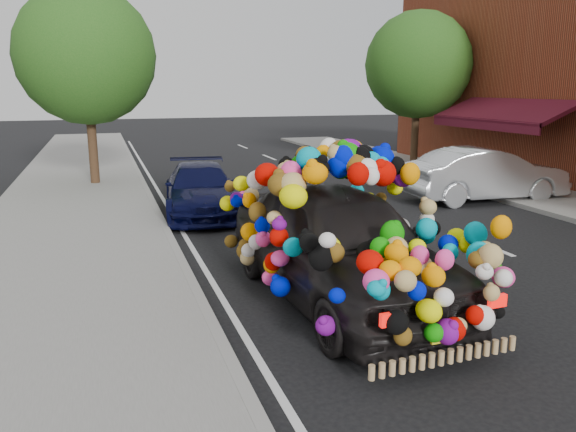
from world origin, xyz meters
name	(u,v)px	position (x,y,z in m)	size (l,w,h in m)	color
ground	(314,260)	(0.00, 0.00, 0.00)	(100.00, 100.00, 0.00)	black
sidewalk	(62,282)	(-4.30, 0.00, 0.06)	(4.00, 60.00, 0.12)	gray
kerb	(185,269)	(-2.35, 0.00, 0.07)	(0.15, 60.00, 0.13)	gray
footpath_far	(551,199)	(8.20, 3.00, 0.06)	(3.00, 40.00, 0.12)	gray
lane_markings	(480,242)	(3.60, 0.00, 0.01)	(6.00, 50.00, 0.01)	silver
tree_near_sidewalk	(86,55)	(-3.80, 9.50, 4.02)	(4.20, 4.20, 6.13)	#332114
tree_far_b	(418,65)	(8.00, 10.00, 3.89)	(4.00, 4.00, 5.90)	#332114
plush_art_car	(339,219)	(-0.36, -1.91, 1.22)	(2.66, 5.33, 2.35)	black
navy_sedan	(201,189)	(-1.29, 4.50, 0.61)	(1.71, 4.20, 1.22)	black
silver_hatchback	(485,175)	(6.44, 3.63, 0.73)	(1.55, 4.44, 1.46)	silver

